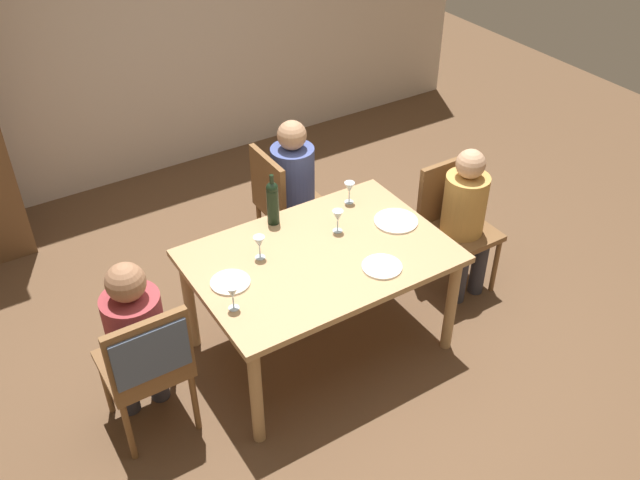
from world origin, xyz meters
TOP-DOWN VIEW (x-y plane):
  - ground_plane at (0.00, 0.00)m, footprint 10.00×10.00m
  - rear_room_partition at (0.00, 2.71)m, footprint 6.40×0.12m
  - dining_table at (0.00, 0.00)m, footprint 1.50×1.03m
  - chair_left_end at (-1.13, -0.12)m, footprint 0.44×0.46m
  - chair_right_end at (1.13, 0.09)m, footprint 0.44×0.44m
  - chair_far_right at (0.25, 0.89)m, footprint 0.44×0.44m
  - person_woman_host at (-1.13, 0.03)m, footprint 0.31×0.35m
  - person_man_bearded at (1.13, -0.03)m, footprint 0.29×0.33m
  - person_man_guest at (0.36, 0.89)m, footprint 0.35×0.30m
  - wine_bottle_tall_green at (-0.07, 0.42)m, footprint 0.08×0.08m
  - wine_glass_near_left at (0.21, 0.14)m, footprint 0.07×0.07m
  - wine_glass_centre at (0.45, 0.36)m, footprint 0.07×0.07m
  - wine_glass_near_right at (-0.64, -0.16)m, footprint 0.07×0.07m
  - wine_glass_far at (-0.31, 0.15)m, footprint 0.07×0.07m
  - dinner_plate_host at (0.23, -0.30)m, footprint 0.23×0.23m
  - dinner_plate_guest_left at (-0.57, 0.04)m, footprint 0.22×0.22m
  - dinner_plate_guest_right at (0.57, 0.02)m, footprint 0.28×0.28m

SIDE VIEW (x-z plane):
  - ground_plane at x=0.00m, z-range 0.00..0.00m
  - chair_right_end at x=1.13m, z-range 0.07..0.99m
  - chair_far_right at x=0.25m, z-range 0.07..0.99m
  - chair_left_end at x=-1.13m, z-range 0.13..1.05m
  - person_man_bearded at x=1.13m, z-range 0.09..1.19m
  - person_man_guest at x=0.36m, z-range 0.09..1.22m
  - person_woman_host at x=-1.13m, z-range 0.09..1.22m
  - dining_table at x=0.00m, z-range 0.28..1.03m
  - dinner_plate_host at x=0.23m, z-range 0.75..0.76m
  - dinner_plate_guest_left at x=-0.57m, z-range 0.75..0.76m
  - dinner_plate_guest_right at x=0.57m, z-range 0.75..0.76m
  - wine_glass_near_left at x=0.21m, z-range 0.78..0.93m
  - wine_glass_centre at x=0.45m, z-range 0.78..0.93m
  - wine_glass_near_right at x=-0.64m, z-range 0.78..0.93m
  - wine_glass_far at x=-0.31m, z-range 0.78..0.93m
  - wine_bottle_tall_green at x=-0.07m, z-range 0.73..1.07m
  - rear_room_partition at x=0.00m, z-range 0.00..2.70m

